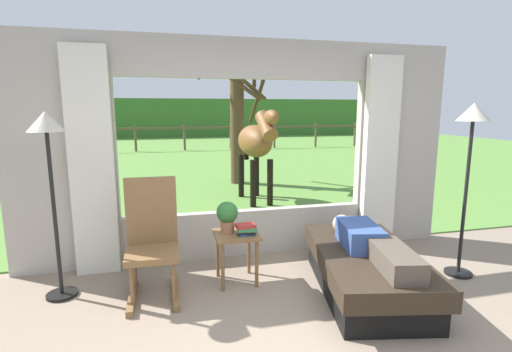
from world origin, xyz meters
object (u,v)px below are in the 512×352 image
Objects in this scene: rocking_chair at (152,239)px; horse at (256,142)px; potted_plant at (227,215)px; pasture_tree at (238,117)px; floor_lamp_right at (471,138)px; recliner_sofa at (366,271)px; side_table at (236,242)px; book_stack at (246,229)px; reclining_person at (370,242)px; floor_lamp_left at (48,149)px.

rocking_chair is 3.76m from horse.
potted_plant is 0.10× the size of pasture_tree.
pasture_tree is (-1.29, 5.55, 0.11)m from floor_lamp_right.
floor_lamp_right reaches higher than potted_plant.
horse reaches higher than potted_plant.
potted_plant reaches higher than recliner_sofa.
recliner_sofa is 1.30m from side_table.
floor_lamp_right is at bearing -10.88° from potted_plant.
side_table is (0.82, 0.04, -0.12)m from rocking_chair.
horse is (1.01, 3.19, 0.73)m from side_table.
floor_lamp_right is at bearing -8.80° from book_stack.
rocking_chair is 0.61× the size of floor_lamp_right.
floor_lamp_left reaches higher than reclining_person.
recliner_sofa is at bearing -23.29° from book_stack.
side_table is 5.37m from pasture_tree.
floor_lamp_left is 4.10m from horse.
pasture_tree reaches higher than reclining_person.
pasture_tree is at bearing 78.24° from side_table.
rocking_chair is at bearing -172.61° from potted_plant.
book_stack is at bearing -32.60° from side_table.
floor_lamp_left is 0.96× the size of horse.
horse is (-0.16, 3.77, 0.63)m from reclining_person.
potted_plant is 1.75m from floor_lamp_left.
recliner_sofa is at bearing -24.98° from potted_plant.
pasture_tree is at bearing 102.84° from reclining_person.
reclining_person is 1.31m from side_table.
recliner_sofa is 0.31m from reclining_person.
floor_lamp_left is 4.07m from floor_lamp_right.
book_stack is 0.07× the size of pasture_tree.
floor_lamp_right is at bearing 19.68° from reclining_person.
side_table is 1.95m from floor_lamp_left.
potted_plant is (-1.25, 0.63, 0.18)m from reclining_person.
potted_plant is 1.49× the size of book_stack.
horse reaches higher than side_table.
side_table is at bearing -101.76° from pasture_tree.
potted_plant is 0.18× the size of horse.
pasture_tree is at bearing 79.32° from book_stack.
floor_lamp_left is at bearing 176.46° from side_table.
reclining_person is at bearing -26.03° from side_table.
side_table is 0.29m from potted_plant.
floor_lamp_right is (2.36, -0.41, 1.05)m from side_table.
reclining_person is (0.00, -0.05, 0.30)m from recliner_sofa.
recliner_sofa is 8.60× the size of book_stack.
side_table is at bearing 69.52° from horse.
book_stack is at bearing -0.60° from rocking_chair.
recliner_sofa is 3.55× the size of side_table.
recliner_sofa is at bearing -88.98° from pasture_tree.
rocking_chair is at bearing -9.26° from floor_lamp_left.
pasture_tree is (2.75, 5.03, 0.17)m from floor_lamp_left.
floor_lamp_left is at bearing 171.50° from rocking_chair.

